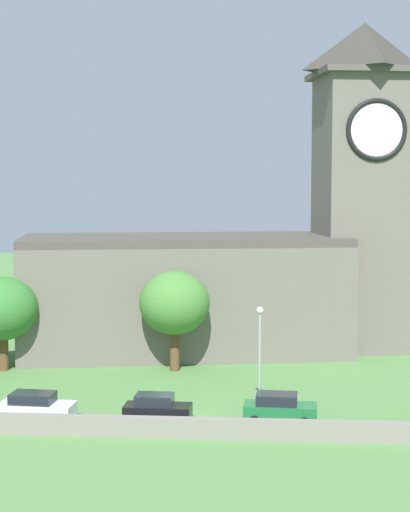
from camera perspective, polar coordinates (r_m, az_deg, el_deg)
ground_plane at (r=67.13m, az=-0.32°, el=-7.48°), size 200.00×200.00×0.00m
church at (r=72.59m, az=2.74°, el=-0.03°), size 34.58×15.97×27.96m
quay_barrier at (r=49.36m, az=-2.13°, el=-11.48°), size 56.28×0.70×1.17m
car_white at (r=53.53m, az=-11.34°, el=-9.90°), size 4.74×2.53×1.75m
car_black at (r=52.13m, az=-3.26°, el=-10.22°), size 4.10×2.18×1.77m
car_green at (r=52.30m, az=5.03°, el=-10.16°), size 4.50×2.39×1.80m
streetlamp_west_mid at (r=53.73m, az=3.70°, el=-5.77°), size 0.44×0.44×6.75m
tree_by_tower at (r=67.01m, az=-13.47°, el=-3.48°), size 5.46×5.46×7.29m
tree_churchyard at (r=65.05m, az=-2.06°, el=-3.20°), size 5.42×5.42×7.73m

